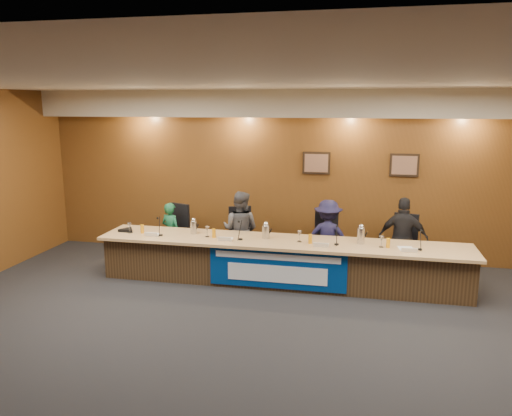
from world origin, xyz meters
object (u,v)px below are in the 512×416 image
Objects in this scene: office_chair_c at (328,245)px; speakerphone at (127,230)px; dais_body at (281,263)px; carafe_right at (361,236)px; carafe_mid at (266,232)px; carafe_left at (194,227)px; office_chair_a at (173,236)px; banner at (277,269)px; office_chair_b at (242,240)px; panelist_d at (403,238)px; office_chair_d at (402,250)px; panelist_c at (328,237)px; panelist_a at (171,233)px; panelist_b at (240,230)px.

speakerphone is at bearing 179.93° from office_chair_c.
carafe_right is (1.28, 0.03, 0.53)m from dais_body.
carafe_left is at bearing 178.78° from carafe_mid.
office_chair_a is at bearing 56.86° from speakerphone.
office_chair_b is at bearing 126.10° from banner.
office_chair_b is 1.50× the size of speakerphone.
panelist_d reaches higher than office_chair_d.
carafe_mid is at bearing 32.70° from panelist_c.
panelist_a is 2.40× the size of office_chair_a.
carafe_mid is (-0.98, -0.64, 0.20)m from panelist_c.
office_chair_c is (1.58, 0.10, -0.23)m from panelist_b.
carafe_left is (-0.67, -0.62, 0.16)m from panelist_b.
panelist_b is at bearing 163.43° from carafe_right.
panelist_d is 1.30m from office_chair_c.
panelist_b is at bearing -112.08° from office_chair_b.
panelist_c reaches higher than dais_body.
carafe_right is at bearing -65.72° from office_chair_c.
panelist_d reaches higher than office_chair_c.
office_chair_d is at bearing 18.25° from carafe_mid.
office_chair_a is (-2.21, 0.77, 0.13)m from dais_body.
carafe_left reaches higher than banner.
office_chair_b is 1.05m from carafe_left.
office_chair_a is 2.11m from carafe_mid.
panelist_c reaches higher than speakerphone.
panelist_a is at bearing -69.56° from office_chair_a.
office_chair_c is 2.20× the size of carafe_mid.
banner is 4.58× the size of office_chair_c.
carafe_right is at bearing -41.07° from office_chair_b.
carafe_right reaches higher than office_chair_a.
panelist_d reaches higher than speakerphone.
speakerphone reaches higher than office_chair_b.
panelist_d is 2.94× the size of office_chair_b.
office_chair_d is 3.62m from carafe_left.
panelist_b is at bearing 132.95° from carafe_mid.
dais_body is at bearing 26.02° from panelist_d.
carafe_mid reaches higher than banner.
carafe_left is 2.82m from carafe_right.
panelist_c is at bearing 56.81° from banner.
carafe_right is (2.15, -0.64, 0.17)m from panelist_b.
panelist_b reaches higher than carafe_mid.
banner is at bearing 56.25° from panelist_c.
panelist_d reaches higher than carafe_left.
office_chair_a and office_chair_d have the same top height.
office_chair_b is at bearing 5.28° from panelist_d.
panelist_a reaches higher than banner.
panelist_d reaches higher than panelist_c.
office_chair_a is 1.50× the size of speakerphone.
carafe_right is at bearing 131.09° from panelist_c.
banner is at bearing -17.05° from carafe_left.
office_chair_a is 2.15× the size of carafe_left.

